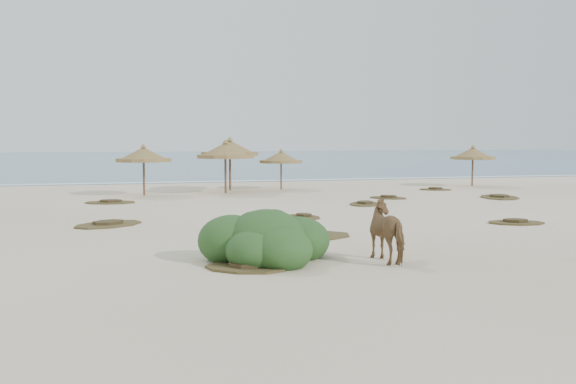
% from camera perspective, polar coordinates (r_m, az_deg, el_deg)
% --- Properties ---
extents(ground, '(160.00, 160.00, 0.00)m').
position_cam_1_polar(ground, '(20.80, 6.35, -3.81)').
color(ground, beige).
rests_on(ground, ground).
extents(ocean, '(200.00, 100.00, 0.01)m').
position_cam_1_polar(ocean, '(94.54, -10.07, 2.90)').
color(ocean, '#285A78').
rests_on(ocean, ground).
extents(foam_line, '(70.00, 0.60, 0.01)m').
position_cam_1_polar(foam_line, '(45.91, -5.28, 0.95)').
color(foam_line, white).
rests_on(foam_line, ground).
extents(palapa_1, '(3.05, 3.05, 2.80)m').
position_cam_1_polar(palapa_1, '(35.44, -12.72, 3.21)').
color(palapa_1, brown).
rests_on(palapa_1, ground).
extents(palapa_2, '(4.14, 4.14, 3.03)m').
position_cam_1_polar(palapa_2, '(36.09, -5.59, 3.61)').
color(palapa_2, brown).
rests_on(palapa_2, ground).
extents(palapa_3, '(4.15, 4.15, 3.17)m').
position_cam_1_polar(palapa_3, '(37.97, -5.19, 3.85)').
color(palapa_3, brown).
rests_on(palapa_3, ground).
extents(palapa_4, '(3.08, 3.08, 2.46)m').
position_cam_1_polar(palapa_4, '(38.62, -0.62, 3.06)').
color(palapa_4, brown).
rests_on(palapa_4, ground).
extents(palapa_5, '(3.66, 3.66, 2.67)m').
position_cam_1_polar(palapa_5, '(42.68, 16.11, 3.26)').
color(palapa_5, brown).
rests_on(palapa_5, ground).
extents(horse, '(1.04, 1.92, 1.55)m').
position_cam_1_polar(horse, '(16.43, 9.11, -3.42)').
color(horse, brown).
rests_on(horse, ground).
extents(bush, '(3.43, 3.02, 1.54)m').
position_cam_1_polar(bush, '(16.26, -1.91, -4.42)').
color(bush, '#2F5123').
rests_on(bush, ground).
extents(scrub_1, '(3.13, 2.94, 0.16)m').
position_cam_1_polar(scrub_1, '(23.78, -15.69, -2.75)').
color(scrub_1, brown).
rests_on(scrub_1, ground).
extents(scrub_2, '(1.50, 1.91, 0.16)m').
position_cam_1_polar(scrub_2, '(25.06, 1.42, -2.18)').
color(scrub_2, brown).
rests_on(scrub_2, ground).
extents(scrub_3, '(2.26, 2.60, 0.16)m').
position_cam_1_polar(scrub_3, '(30.12, 6.87, -1.03)').
color(scrub_3, brown).
rests_on(scrub_3, ground).
extents(scrub_4, '(2.34, 1.82, 0.16)m').
position_cam_1_polar(scrub_4, '(24.81, 19.59, -2.54)').
color(scrub_4, brown).
rests_on(scrub_4, ground).
extents(scrub_5, '(2.81, 3.42, 0.16)m').
position_cam_1_polar(scrub_5, '(35.04, 18.27, -0.41)').
color(scrub_5, brown).
rests_on(scrub_5, ground).
extents(scrub_6, '(2.65, 1.99, 0.16)m').
position_cam_1_polar(scrub_6, '(31.78, -15.51, -0.86)').
color(scrub_6, brown).
rests_on(scrub_6, ground).
extents(scrub_7, '(2.31, 2.28, 0.16)m').
position_cam_1_polar(scrub_7, '(33.34, 8.91, -0.48)').
color(scrub_7, brown).
rests_on(scrub_7, ground).
extents(scrub_9, '(2.83, 1.87, 0.16)m').
position_cam_1_polar(scrub_9, '(20.28, 1.83, -3.86)').
color(scrub_9, brown).
rests_on(scrub_9, ground).
extents(scrub_10, '(2.23, 1.90, 0.16)m').
position_cam_1_polar(scrub_10, '(39.22, 12.97, 0.25)').
color(scrub_10, brown).
rests_on(scrub_10, ground).
extents(scrub_11, '(2.41, 2.11, 0.16)m').
position_cam_1_polar(scrub_11, '(15.41, -3.79, -6.66)').
color(scrub_11, brown).
rests_on(scrub_11, ground).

